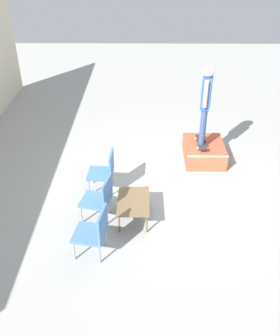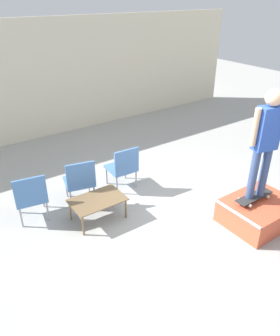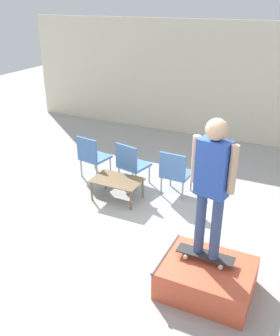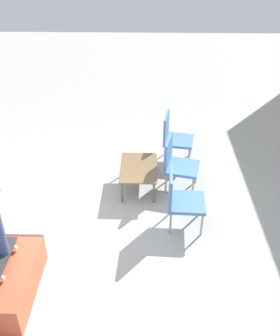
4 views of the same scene
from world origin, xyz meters
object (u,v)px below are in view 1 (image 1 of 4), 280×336
patio_chair_left (95,230)px  patio_chair_center (100,197)px  patio_chair_right (105,170)px  skateboard_on_ramp (201,142)px  coffee_table (133,203)px  skate_ramp_box (204,151)px  person_skater (206,99)px

patio_chair_left → patio_chair_center: bearing=-170.4°
patio_chair_right → patio_chair_center: bearing=2.5°
skateboard_on_ramp → patio_chair_left: bearing=145.2°
coffee_table → patio_chair_right: 1.11m
skate_ramp_box → person_skater: (-0.06, 0.09, 1.38)m
skateboard_on_ramp → person_skater: bearing=90.3°
skate_ramp_box → patio_chair_right: patio_chair_right is taller
skateboard_on_ramp → patio_chair_center: (-2.17, 2.17, 0.01)m
patio_chair_right → skateboard_on_ramp: bearing=122.4°
person_skater → patio_chair_center: person_skater is taller
patio_chair_center → patio_chair_left: bearing=12.9°
patio_chair_left → patio_chair_center: same height
person_skater → patio_chair_left: bearing=157.7°
skateboard_on_ramp → coffee_table: skateboard_on_ramp is taller
skate_ramp_box → patio_chair_left: bearing=144.4°
patio_chair_center → patio_chair_right: size_ratio=1.00×
skateboard_on_ramp → patio_chair_left: patio_chair_left is taller
person_skater → patio_chair_right: person_skater is taller
skate_ramp_box → patio_chair_right: size_ratio=1.30×
coffee_table → patio_chair_left: (-0.93, 0.62, 0.14)m
skate_ramp_box → skateboard_on_ramp: (-0.06, 0.09, 0.29)m
person_skater → patio_chair_right: size_ratio=1.99×
person_skater → coffee_table: size_ratio=1.97×
skate_ramp_box → skateboard_on_ramp: 0.31m
skateboard_on_ramp → patio_chair_center: size_ratio=0.82×
skateboard_on_ramp → patio_chair_left: (-3.08, 2.17, 0.01)m
person_skater → coffee_table: bearing=157.1°
coffee_table → skateboard_on_ramp: bearing=-35.7°
skateboard_on_ramp → skate_ramp_box: bearing=-55.0°
patio_chair_left → skateboard_on_ramp: bearing=154.4°
skateboard_on_ramp → patio_chair_right: 2.50m
skate_ramp_box → coffee_table: (-2.21, 1.63, 0.16)m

